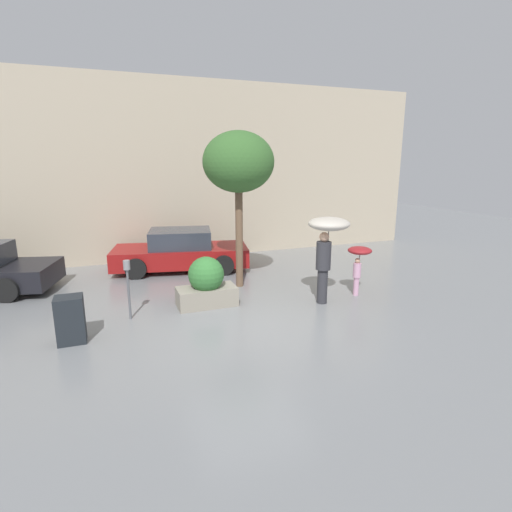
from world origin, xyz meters
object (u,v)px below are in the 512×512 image
(newspaper_box, at_px, (70,320))
(person_adult, at_px, (327,237))
(person_child, at_px, (359,257))
(parking_meter, at_px, (128,277))
(street_tree, at_px, (238,163))
(parked_car_near, at_px, (181,252))
(planter_box, at_px, (206,284))

(newspaper_box, bearing_deg, person_adult, 2.49)
(newspaper_box, bearing_deg, person_child, 3.68)
(person_adult, xyz_separation_m, parking_meter, (-4.49, 0.56, -0.66))
(street_tree, bearing_deg, newspaper_box, -151.88)
(parked_car_near, bearing_deg, person_adult, -135.47)
(parked_car_near, relative_size, newspaper_box, 4.85)
(newspaper_box, bearing_deg, parking_meter, 35.97)
(parked_car_near, height_order, parking_meter, parking_meter)
(person_adult, bearing_deg, newspaper_box, 160.86)
(person_child, height_order, parked_car_near, parked_car_near)
(parking_meter, bearing_deg, planter_box, 7.00)
(parked_car_near, xyz_separation_m, newspaper_box, (-2.89, -4.45, -0.13))
(person_child, relative_size, parked_car_near, 0.29)
(person_adult, distance_m, parking_meter, 4.58)
(planter_box, distance_m, person_adult, 3.04)
(street_tree, height_order, newspaper_box, street_tree)
(planter_box, relative_size, person_child, 1.11)
(person_child, distance_m, parked_car_near, 5.53)
(person_child, bearing_deg, newspaper_box, 155.46)
(parking_meter, bearing_deg, street_tree, 24.84)
(person_child, height_order, street_tree, street_tree)
(planter_box, height_order, newspaper_box, planter_box)
(person_adult, bearing_deg, person_child, -11.70)
(person_child, xyz_separation_m, parking_meter, (-5.55, 0.37, -0.05))
(parking_meter, height_order, newspaper_box, parking_meter)
(person_adult, distance_m, person_child, 1.24)
(parked_car_near, xyz_separation_m, parking_meter, (-1.78, -3.64, 0.36))
(newspaper_box, bearing_deg, parked_car_near, 56.99)
(person_child, bearing_deg, planter_box, 142.95)
(planter_box, xyz_separation_m, street_tree, (1.20, 1.15, 2.74))
(person_adult, relative_size, parked_car_near, 0.47)
(person_adult, bearing_deg, parked_car_near, 101.22)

